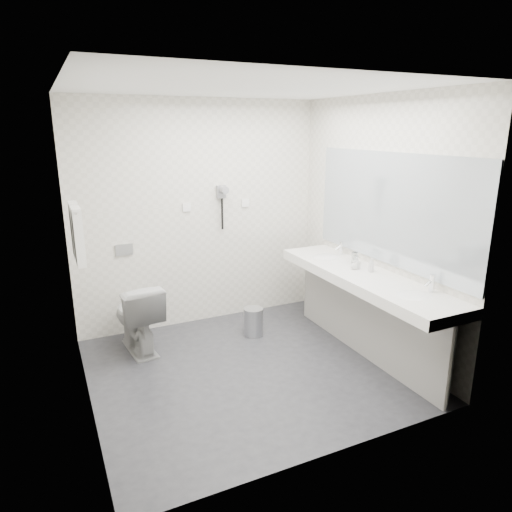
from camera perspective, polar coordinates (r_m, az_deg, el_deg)
floor at (r=4.45m, az=-0.95°, el=-13.85°), size 2.80×2.80×0.00m
ceiling at (r=3.88m, az=-1.13°, el=20.23°), size 2.80×2.80×0.00m
wall_back at (r=5.17m, az=-6.99°, el=5.06°), size 2.80×0.00×2.80m
wall_front at (r=2.89m, az=9.63°, el=-3.55°), size 2.80×0.00×2.80m
wall_left at (r=3.66m, az=-21.46°, el=-0.36°), size 0.00×2.60×2.60m
wall_right at (r=4.72m, az=14.70°, el=3.65°), size 0.00×2.60×2.60m
vanity_counter at (r=4.51m, az=13.22°, el=-2.72°), size 0.55×2.20×0.10m
vanity_panel at (r=4.68m, az=13.14°, el=-7.62°), size 0.03×2.15×0.75m
vanity_post_near at (r=4.02m, az=22.84°, el=-12.50°), size 0.06×0.06×0.75m
vanity_post_far at (r=5.48m, az=6.69°, el=-3.79°), size 0.06×0.06×0.75m
mirror at (r=4.52m, az=16.34°, el=5.61°), size 0.02×2.20×1.05m
basin_near at (r=4.05m, az=18.94°, el=-4.81°), size 0.40×0.31×0.05m
basin_far at (r=5.00m, az=8.67°, el=-0.24°), size 0.40×0.31×0.05m
faucet_near at (r=4.15m, az=20.99°, el=-3.17°), size 0.04×0.04×0.15m
faucet_far at (r=5.09m, az=10.54°, el=0.99°), size 0.04×0.04×0.15m
soap_bottle_a at (r=4.60m, az=12.38°, el=-0.87°), size 0.07×0.07×0.12m
soap_bottle_b at (r=4.60m, az=12.07°, el=-1.09°), size 0.09×0.09×0.09m
soap_bottle_c at (r=4.54m, az=14.10°, el=-1.09°), size 0.06×0.06×0.14m
glass_left at (r=4.73m, az=12.25°, el=-0.55°), size 0.07×0.07×0.10m
glass_right at (r=4.79m, az=12.15°, el=-0.22°), size 0.08×0.08×0.12m
toilet at (r=4.80m, az=-14.55°, el=-7.26°), size 0.48×0.75×0.73m
flush_plate at (r=5.03m, az=-16.04°, el=0.75°), size 0.18×0.02×0.12m
pedal_bin at (r=5.04m, az=-0.34°, el=-8.23°), size 0.27×0.27×0.30m
bin_lid at (r=4.98m, az=-0.34°, el=-6.60°), size 0.21×0.21×0.02m
towel_rail at (r=4.14m, az=-21.78°, el=5.64°), size 0.02×0.62×0.02m
towel_near at (r=4.04m, az=-21.18°, el=2.29°), size 0.07×0.24×0.48m
towel_far at (r=4.31m, az=-21.49°, el=3.05°), size 0.07×0.24×0.48m
dryer_cradle at (r=5.18m, az=-4.33°, el=7.97°), size 0.10×0.04×0.14m
dryer_barrel at (r=5.12m, az=-4.05°, el=8.21°), size 0.08×0.14×0.08m
dryer_cord at (r=5.21m, az=-4.21°, el=5.22°), size 0.02×0.02×0.35m
switch_plate_a at (r=5.10m, az=-8.59°, el=6.00°), size 0.09×0.02×0.09m
switch_plate_b at (r=5.34m, az=-1.34°, el=6.60°), size 0.09×0.02×0.09m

